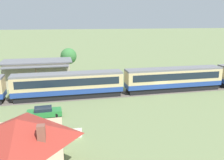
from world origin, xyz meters
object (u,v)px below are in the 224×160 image
station_building (38,72)px  parked_car_green (44,112)px  cottage_red_roof (19,149)px  yard_tree_0 (69,56)px  passenger_train (125,81)px

station_building → parked_car_green: station_building is taller
cottage_red_roof → yard_tree_0: yard_tree_0 is taller
parked_car_green → passenger_train: bearing=26.3°
passenger_train → parked_car_green: 14.77m
passenger_train → station_building: 17.49m
station_building → cottage_red_roof: bearing=-88.5°
passenger_train → parked_car_green: (-12.81, -7.17, -1.64)m
passenger_train → station_building: (-14.66, 9.53, 0.13)m
passenger_train → cottage_red_roof: 24.06m
station_building → yard_tree_0: bearing=44.1°
station_building → cottage_red_roof: size_ratio=1.62×
station_building → parked_car_green: (1.85, -16.70, -1.77)m
passenger_train → station_building: station_building is taller
cottage_red_roof → parked_car_green: size_ratio=1.80×
yard_tree_0 → parked_car_green: bearing=-100.7°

